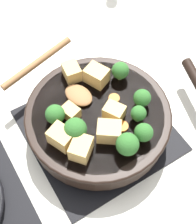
{
  "coord_description": "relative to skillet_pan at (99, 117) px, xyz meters",
  "views": [
    {
      "loc": [
        -0.3,
        0.19,
        0.64
      ],
      "look_at": [
        0.0,
        0.0,
        0.08
      ],
      "focal_mm": 50.0,
      "sensor_mm": 36.0,
      "label": 1
    }
  ],
  "objects": [
    {
      "name": "tofu_cube_west_chunk",
      "position": [
        -0.06,
        0.08,
        0.04
      ],
      "size": [
        0.06,
        0.06,
        0.04
      ],
      "primitive_type": "cube",
      "rotation": [
        0.0,
        0.0,
        5.4
      ],
      "color": "tan",
      "rests_on": "skillet_pan"
    },
    {
      "name": "skillet_pan",
      "position": [
        0.0,
        0.0,
        0.0
      ],
      "size": [
        0.32,
        0.43,
        0.05
      ],
      "color": "black",
      "rests_on": "front_burner_grate"
    },
    {
      "name": "front_burner_grate",
      "position": [
        0.0,
        0.0,
        -0.04
      ],
      "size": [
        0.31,
        0.31,
        0.03
      ],
      "color": "black",
      "rests_on": "ground_plane"
    },
    {
      "name": "broccoli_floret_mid_floret",
      "position": [
        -0.06,
        -0.06,
        0.05
      ],
      "size": [
        0.03,
        0.03,
        0.04
      ],
      "color": "#709956",
      "rests_on": "skillet_pan"
    },
    {
      "name": "broccoli_floret_center_top",
      "position": [
        -0.11,
        -0.0,
        0.05
      ],
      "size": [
        0.05,
        0.05,
        0.05
      ],
      "color": "#709956",
      "rests_on": "skillet_pan"
    },
    {
      "name": "tofu_cube_mid_small",
      "position": [
        -0.06,
        0.01,
        0.04
      ],
      "size": [
        0.06,
        0.06,
        0.04
      ],
      "primitive_type": "cube",
      "rotation": [
        0.0,
        0.0,
        4.08
      ],
      "color": "tan",
      "rests_on": "skillet_pan"
    },
    {
      "name": "broccoli_floret_near_spoon",
      "position": [
        -0.1,
        -0.04,
        0.05
      ],
      "size": [
        0.04,
        0.04,
        0.05
      ],
      "color": "#709956",
      "rests_on": "skillet_pan"
    },
    {
      "name": "ground_plane",
      "position": [
        0.0,
        0.0,
        -0.06
      ],
      "size": [
        2.4,
        2.4,
        0.0
      ],
      "primitive_type": "plane",
      "color": "silver"
    },
    {
      "name": "tofu_cube_front_piece",
      "position": [
        0.02,
        0.06,
        0.04
      ],
      "size": [
        0.04,
        0.04,
        0.03
      ],
      "primitive_type": "cube",
      "rotation": [
        0.0,
        0.0,
        0.31
      ],
      "color": "tan",
      "rests_on": "skillet_pan"
    },
    {
      "name": "broccoli_floret_east_rim",
      "position": [
        0.05,
        -0.09,
        0.05
      ],
      "size": [
        0.04,
        0.04,
        0.05
      ],
      "color": "#709956",
      "rests_on": "skillet_pan"
    },
    {
      "name": "tofu_cube_near_handle",
      "position": [
        0.11,
        0.01,
        0.04
      ],
      "size": [
        0.05,
        0.04,
        0.03
      ],
      "primitive_type": "cube",
      "rotation": [
        0.0,
        0.0,
        3.0
      ],
      "color": "tan",
      "rests_on": "skillet_pan"
    },
    {
      "name": "broccoli_floret_north_edge",
      "position": [
        0.03,
        0.09,
        0.05
      ],
      "size": [
        0.04,
        0.04,
        0.05
      ],
      "color": "#709956",
      "rests_on": "skillet_pan"
    },
    {
      "name": "wooden_spoon",
      "position": [
        0.13,
        0.04,
        0.03
      ],
      "size": [
        0.2,
        0.2,
        0.02
      ],
      "color": "olive",
      "rests_on": "skillet_pan"
    },
    {
      "name": "carrot_slice_orange_thin",
      "position": [
        -0.06,
        -0.02,
        0.03
      ],
      "size": [
        0.03,
        0.03,
        0.01
      ],
      "primitive_type": "cylinder",
      "color": "orange",
      "rests_on": "skillet_pan"
    },
    {
      "name": "carrot_slice_near_center",
      "position": [
        0.01,
        -0.04,
        0.03
      ],
      "size": [
        0.02,
        0.02,
        0.01
      ],
      "primitive_type": "cylinder",
      "color": "orange",
      "rests_on": "skillet_pan"
    },
    {
      "name": "broccoli_floret_south_cluster",
      "position": [
        -0.03,
        0.07,
        0.05
      ],
      "size": [
        0.05,
        0.05,
        0.05
      ],
      "color": "#709956",
      "rests_on": "skillet_pan"
    },
    {
      "name": "tofu_cube_east_chunk",
      "position": [
        -0.03,
        -0.02,
        0.04
      ],
      "size": [
        0.05,
        0.05,
        0.03
      ],
      "primitive_type": "cube",
      "rotation": [
        0.0,
        0.0,
        3.65
      ],
      "color": "tan",
      "rests_on": "skillet_pan"
    },
    {
      "name": "tofu_cube_back_piece",
      "position": [
        -0.02,
        0.1,
        0.04
      ],
      "size": [
        0.06,
        0.05,
        0.04
      ],
      "primitive_type": "cube",
      "rotation": [
        0.0,
        0.0,
        0.41
      ],
      "color": "tan",
      "rests_on": "skillet_pan"
    },
    {
      "name": "broccoli_floret_west_rim",
      "position": [
        -0.03,
        -0.09,
        0.05
      ],
      "size": [
        0.04,
        0.04,
        0.04
      ],
      "color": "#709956",
      "rests_on": "skillet_pan"
    },
    {
      "name": "tofu_cube_center_large",
      "position": [
        0.07,
        -0.04,
        0.04
      ],
      "size": [
        0.06,
        0.05,
        0.04
      ],
      "primitive_type": "cube",
      "rotation": [
        0.0,
        0.0,
        3.56
      ],
      "color": "tan",
      "rests_on": "skillet_pan"
    }
  ]
}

